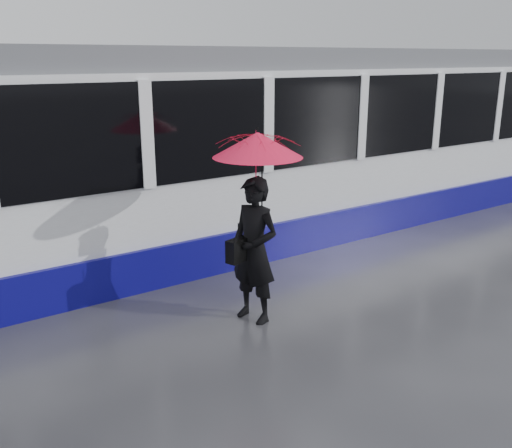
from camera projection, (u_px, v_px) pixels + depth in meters
ground at (256, 304)px, 7.67m from camera, size 90.00×90.00×0.00m
rails at (171, 253)px, 9.64m from camera, size 34.00×1.51×0.02m
tram at (11, 175)px, 7.87m from camera, size 26.00×2.56×3.35m
woman at (254, 250)px, 7.01m from camera, size 0.61×0.76×1.83m
umbrella at (258, 162)px, 6.73m from camera, size 1.33×1.33×1.24m
handbag at (238, 250)px, 6.89m from camera, size 0.35×0.23×0.46m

